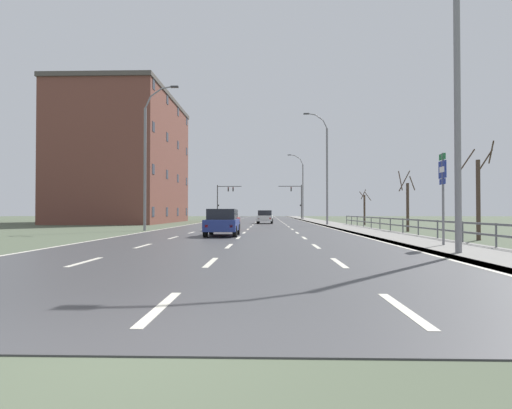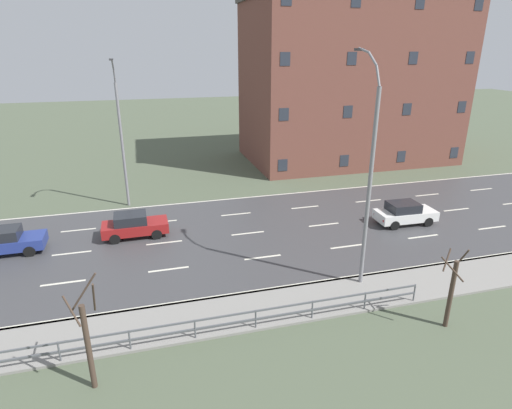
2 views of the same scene
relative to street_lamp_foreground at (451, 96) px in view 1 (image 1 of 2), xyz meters
The scene contains 18 objects.
ground_plane 39.67m from the street_lamp_foreground, 100.84° to the left, with size 160.00×160.00×0.12m.
road_asphalt_strip 51.42m from the street_lamp_foreground, 98.32° to the left, with size 14.00×120.00×0.03m.
sidewalk_right 50.90m from the street_lamp_foreground, 88.84° to the left, with size 3.00×120.00×0.12m.
guardrail 13.41m from the street_lamp_foreground, 78.86° to the left, with size 0.07×36.61×1.00m.
street_lamp_foreground is the anchor object (origin of this frame).
street_lamp_midground 29.11m from the street_lamp_foreground, 89.89° to the left, with size 2.48×0.24×11.50m.
street_lamp_distant 58.21m from the street_lamp_foreground, 89.97° to the left, with size 2.70×0.24×11.26m.
street_lamp_left_bank 22.92m from the street_lamp_foreground, 130.35° to the left, with size 2.59×0.24×10.86m.
highway_sign 4.21m from the street_lamp_foreground, 72.04° to the left, with size 0.09×0.68×3.71m.
traffic_signal_right 64.93m from the street_lamp_foreground, 90.19° to the left, with size 4.39×0.36×6.44m.
traffic_signal_left 66.48m from the street_lamp_foreground, 102.36° to the left, with size 4.63×0.36×6.43m.
car_mid_centre 20.44m from the street_lamp_foreground, 116.46° to the left, with size 1.88×4.12×1.57m.
car_distant 36.65m from the street_lamp_foreground, 99.72° to the left, with size 1.95×4.16×1.57m.
car_near_left 14.23m from the street_lamp_foreground, 128.54° to the left, with size 1.87×4.12×1.57m.
brick_building 47.10m from the street_lamp_foreground, 121.03° to the left, with size 12.41×21.24×16.24m.
bare_tree_near 9.28m from the street_lamp_foreground, 58.63° to the left, with size 1.56×1.65×4.83m.
bare_tree_mid 17.18m from the street_lamp_foreground, 76.16° to the left, with size 1.08×1.10×4.38m.
bare_tree_far 31.46m from the street_lamp_foreground, 81.93° to the left, with size 1.24×1.07×3.79m.
Camera 1 is at (1.56, -4.02, 1.41)m, focal length 29.31 mm.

